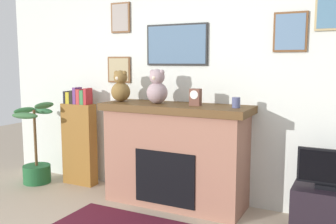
{
  "coord_description": "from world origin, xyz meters",
  "views": [
    {
      "loc": [
        1.79,
        -2.02,
        1.59
      ],
      "look_at": [
        -0.05,
        1.67,
        1.03
      ],
      "focal_mm": 40.46,
      "sensor_mm": 36.0,
      "label": 1
    }
  ],
  "objects_px": {
    "tv_stand": "(325,210)",
    "mantel_clock": "(195,97)",
    "bookshelf": "(79,140)",
    "teddy_bear_grey": "(157,88)",
    "fireplace": "(176,154)",
    "potted_plant": "(36,156)",
    "candle_jar": "(236,102)",
    "television": "(328,170)",
    "teddy_bear_tan": "(121,87)"
  },
  "relations": [
    {
      "from": "candle_jar",
      "to": "teddy_bear_grey",
      "type": "bearing_deg",
      "value": -179.97
    },
    {
      "from": "bookshelf",
      "to": "candle_jar",
      "type": "xyz_separation_m",
      "value": [
        2.09,
        -0.09,
        0.59
      ]
    },
    {
      "from": "fireplace",
      "to": "potted_plant",
      "type": "bearing_deg",
      "value": -175.57
    },
    {
      "from": "teddy_bear_grey",
      "to": "teddy_bear_tan",
      "type": "bearing_deg",
      "value": 180.0
    },
    {
      "from": "bookshelf",
      "to": "mantel_clock",
      "type": "xyz_separation_m",
      "value": [
        1.65,
        -0.09,
        0.63
      ]
    },
    {
      "from": "bookshelf",
      "to": "teddy_bear_grey",
      "type": "relative_size",
      "value": 3.34
    },
    {
      "from": "fireplace",
      "to": "teddy_bear_grey",
      "type": "relative_size",
      "value": 4.39
    },
    {
      "from": "fireplace",
      "to": "television",
      "type": "xyz_separation_m",
      "value": [
        1.55,
        -0.03,
        0.03
      ]
    },
    {
      "from": "mantel_clock",
      "to": "teddy_bear_grey",
      "type": "xyz_separation_m",
      "value": [
        -0.46,
        0.0,
        0.08
      ]
    },
    {
      "from": "bookshelf",
      "to": "potted_plant",
      "type": "height_order",
      "value": "bookshelf"
    },
    {
      "from": "potted_plant",
      "to": "candle_jar",
      "type": "bearing_deg",
      "value": 2.91
    },
    {
      "from": "mantel_clock",
      "to": "tv_stand",
      "type": "bearing_deg",
      "value": -0.33
    },
    {
      "from": "fireplace",
      "to": "bookshelf",
      "type": "height_order",
      "value": "bookshelf"
    },
    {
      "from": "television",
      "to": "candle_jar",
      "type": "relative_size",
      "value": 4.97
    },
    {
      "from": "fireplace",
      "to": "mantel_clock",
      "type": "xyz_separation_m",
      "value": [
        0.24,
        -0.02,
        0.65
      ]
    },
    {
      "from": "fireplace",
      "to": "television",
      "type": "distance_m",
      "value": 1.55
    },
    {
      "from": "potted_plant",
      "to": "candle_jar",
      "type": "relative_size",
      "value": 9.98
    },
    {
      "from": "candle_jar",
      "to": "teddy_bear_grey",
      "type": "relative_size",
      "value": 0.28
    },
    {
      "from": "candle_jar",
      "to": "teddy_bear_tan",
      "type": "distance_m",
      "value": 1.38
    },
    {
      "from": "television",
      "to": "teddy_bear_grey",
      "type": "relative_size",
      "value": 1.41
    },
    {
      "from": "bookshelf",
      "to": "candle_jar",
      "type": "distance_m",
      "value": 2.17
    },
    {
      "from": "tv_stand",
      "to": "candle_jar",
      "type": "xyz_separation_m",
      "value": [
        -0.88,
        0.01,
        0.96
      ]
    },
    {
      "from": "teddy_bear_tan",
      "to": "television",
      "type": "bearing_deg",
      "value": -0.25
    },
    {
      "from": "tv_stand",
      "to": "mantel_clock",
      "type": "height_order",
      "value": "mantel_clock"
    },
    {
      "from": "bookshelf",
      "to": "mantel_clock",
      "type": "distance_m",
      "value": 1.77
    },
    {
      "from": "candle_jar",
      "to": "mantel_clock",
      "type": "relative_size",
      "value": 0.6
    },
    {
      "from": "teddy_bear_grey",
      "to": "candle_jar",
      "type": "bearing_deg",
      "value": 0.03
    },
    {
      "from": "potted_plant",
      "to": "teddy_bear_grey",
      "type": "distance_m",
      "value": 1.96
    },
    {
      "from": "bookshelf",
      "to": "potted_plant",
      "type": "relative_size",
      "value": 1.18
    },
    {
      "from": "potted_plant",
      "to": "tv_stand",
      "type": "height_order",
      "value": "potted_plant"
    },
    {
      "from": "television",
      "to": "bookshelf",
      "type": "bearing_deg",
      "value": 178.04
    },
    {
      "from": "teddy_bear_grey",
      "to": "mantel_clock",
      "type": "bearing_deg",
      "value": -0.1
    },
    {
      "from": "bookshelf",
      "to": "teddy_bear_grey",
      "type": "xyz_separation_m",
      "value": [
        1.19,
        -0.09,
        0.71
      ]
    },
    {
      "from": "candle_jar",
      "to": "teddy_bear_grey",
      "type": "distance_m",
      "value": 0.9
    },
    {
      "from": "candle_jar",
      "to": "teddy_bear_grey",
      "type": "height_order",
      "value": "teddy_bear_grey"
    },
    {
      "from": "candle_jar",
      "to": "teddy_bear_tan",
      "type": "xyz_separation_m",
      "value": [
        -1.38,
        -0.0,
        0.11
      ]
    },
    {
      "from": "tv_stand",
      "to": "television",
      "type": "height_order",
      "value": "television"
    },
    {
      "from": "candle_jar",
      "to": "teddy_bear_tan",
      "type": "height_order",
      "value": "teddy_bear_tan"
    },
    {
      "from": "potted_plant",
      "to": "tv_stand",
      "type": "distance_m",
      "value": 3.51
    },
    {
      "from": "bookshelf",
      "to": "television",
      "type": "bearing_deg",
      "value": -1.96
    },
    {
      "from": "candle_jar",
      "to": "television",
      "type": "bearing_deg",
      "value": -0.67
    },
    {
      "from": "fireplace",
      "to": "tv_stand",
      "type": "height_order",
      "value": "fireplace"
    },
    {
      "from": "candle_jar",
      "to": "mantel_clock",
      "type": "bearing_deg",
      "value": -179.83
    },
    {
      "from": "television",
      "to": "candle_jar",
      "type": "height_order",
      "value": "candle_jar"
    },
    {
      "from": "potted_plant",
      "to": "mantel_clock",
      "type": "height_order",
      "value": "mantel_clock"
    },
    {
      "from": "tv_stand",
      "to": "potted_plant",
      "type": "bearing_deg",
      "value": -177.97
    },
    {
      "from": "potted_plant",
      "to": "teddy_bear_tan",
      "type": "relative_size",
      "value": 2.97
    },
    {
      "from": "bookshelf",
      "to": "tv_stand",
      "type": "height_order",
      "value": "bookshelf"
    },
    {
      "from": "mantel_clock",
      "to": "candle_jar",
      "type": "bearing_deg",
      "value": 0.17
    },
    {
      "from": "television",
      "to": "teddy_bear_tan",
      "type": "height_order",
      "value": "teddy_bear_tan"
    }
  ]
}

